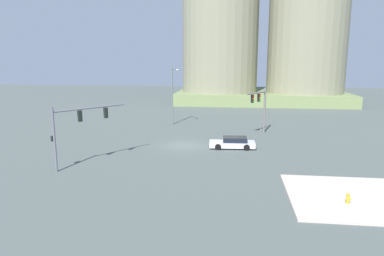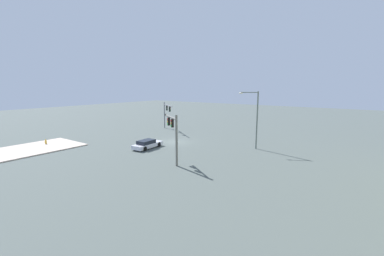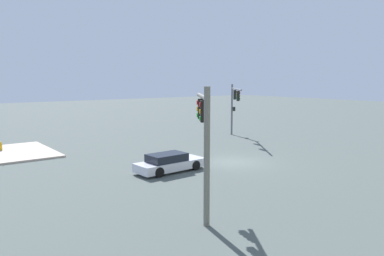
{
  "view_description": "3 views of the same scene",
  "coord_description": "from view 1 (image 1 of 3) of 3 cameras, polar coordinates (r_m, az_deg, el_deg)",
  "views": [
    {
      "loc": [
        5.39,
        -36.66,
        9.26
      ],
      "look_at": [
        0.83,
        0.47,
        1.86
      ],
      "focal_mm": 32.88,
      "sensor_mm": 36.0,
      "label": 1
    },
    {
      "loc": [
        30.09,
        24.99,
        8.79
      ],
      "look_at": [
        -2.73,
        1.54,
        2.02
      ],
      "focal_mm": 23.62,
      "sensor_mm": 36.0,
      "label": 2
    },
    {
      "loc": [
        18.59,
        19.44,
        5.99
      ],
      "look_at": [
        2.76,
        -1.47,
        2.57
      ],
      "focal_mm": 35.24,
      "sensor_mm": 36.0,
      "label": 3
    }
  ],
  "objects": [
    {
      "name": "traffic_signal_near_corner",
      "position": [
        44.2,
        11.09,
        3.89
      ],
      "size": [
        2.57,
        3.72,
        5.7
      ],
      "rotation": [
        0.0,
        0.0,
        -2.16
      ],
      "color": "slate",
      "rests_on": "ground"
    },
    {
      "name": "fire_hydrant_on_curb",
      "position": [
        24.96,
        23.97,
        -10.4
      ],
      "size": [
        0.33,
        0.22,
        0.71
      ],
      "color": "gold",
      "rests_on": "sidewalk_corner"
    },
    {
      "name": "ground_plane",
      "position": [
        38.19,
        -1.33,
        -2.84
      ],
      "size": [
        166.3,
        166.3,
        0.0
      ],
      "primitive_type": "plane",
      "color": "#4B5552"
    },
    {
      "name": "traffic_signal_opposite_side",
      "position": [
        31.63,
        -18.22,
        0.78
      ],
      "size": [
        4.6,
        5.74,
        5.44
      ],
      "rotation": [
        0.0,
        0.0,
        0.93
      ],
      "color": "slate",
      "rests_on": "ground"
    },
    {
      "name": "streetlamp_curved_arm",
      "position": [
        49.52,
        -3.12,
        5.89
      ],
      "size": [
        1.46,
        2.47,
        8.04
      ],
      "rotation": [
        0.0,
        0.0,
        -1.08
      ],
      "color": "slate",
      "rests_on": "ground"
    },
    {
      "name": "sedan_car_approaching",
      "position": [
        37.12,
        6.64,
        -2.41
      ],
      "size": [
        4.81,
        2.01,
        1.21
      ],
      "rotation": [
        0.0,
        0.0,
        3.19
      ],
      "color": "silver",
      "rests_on": "ground"
    }
  ]
}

